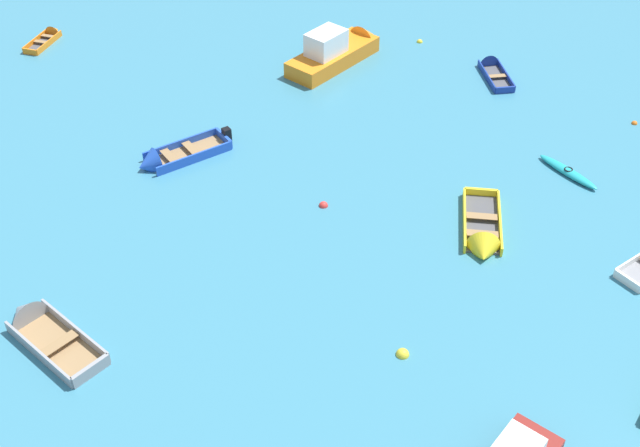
{
  "coord_description": "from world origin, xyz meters",
  "views": [
    {
      "loc": [
        0.69,
        -2.52,
        21.75
      ],
      "look_at": [
        0.0,
        24.0,
        0.15
      ],
      "focal_mm": 46.0,
      "sensor_mm": 36.0,
      "label": 1
    }
  ],
  "objects_px": {
    "motor_launch_orange_far_back": "(338,50)",
    "mooring_buoy_near_foreground": "(323,206)",
    "mooring_buoy_central": "(420,42)",
    "rowboat_deep_blue_foreground_center": "(491,68)",
    "rowboat_orange_outer_right": "(49,36)",
    "rowboat_blue_midfield_left": "(167,159)",
    "rowboat_yellow_outer_left": "(483,240)",
    "kayak_turquoise_center": "(568,172)",
    "rowboat_grey_cluster_outer": "(37,325)",
    "mooring_buoy_between_boats_left": "(634,124)",
    "mooring_buoy_trailing": "(402,355)"
  },
  "relations": [
    {
      "from": "rowboat_grey_cluster_outer",
      "to": "mooring_buoy_trailing",
      "type": "height_order",
      "value": "rowboat_grey_cluster_outer"
    },
    {
      "from": "rowboat_blue_midfield_left",
      "to": "motor_launch_orange_far_back",
      "type": "bearing_deg",
      "value": 52.28
    },
    {
      "from": "rowboat_deep_blue_foreground_center",
      "to": "rowboat_orange_outer_right",
      "type": "relative_size",
      "value": 1.18
    },
    {
      "from": "kayak_turquoise_center",
      "to": "mooring_buoy_near_foreground",
      "type": "xyz_separation_m",
      "value": [
        -11.03,
        -2.61,
        -0.15
      ]
    },
    {
      "from": "kayak_turquoise_center",
      "to": "rowboat_deep_blue_foreground_center",
      "type": "height_order",
      "value": "rowboat_deep_blue_foreground_center"
    },
    {
      "from": "kayak_turquoise_center",
      "to": "rowboat_deep_blue_foreground_center",
      "type": "bearing_deg",
      "value": 102.62
    },
    {
      "from": "rowboat_yellow_outer_left",
      "to": "mooring_buoy_central",
      "type": "xyz_separation_m",
      "value": [
        -1.32,
        17.93,
        -0.19
      ]
    },
    {
      "from": "rowboat_orange_outer_right",
      "to": "mooring_buoy_trailing",
      "type": "distance_m",
      "value": 30.69
    },
    {
      "from": "motor_launch_orange_far_back",
      "to": "kayak_turquoise_center",
      "type": "bearing_deg",
      "value": -45.04
    },
    {
      "from": "motor_launch_orange_far_back",
      "to": "rowboat_blue_midfield_left",
      "type": "distance_m",
      "value": 12.77
    },
    {
      "from": "rowboat_orange_outer_right",
      "to": "rowboat_blue_midfield_left",
      "type": "bearing_deg",
      "value": -53.98
    },
    {
      "from": "kayak_turquoise_center",
      "to": "rowboat_grey_cluster_outer",
      "type": "xyz_separation_m",
      "value": [
        -21.21,
        -10.2,
        0.07
      ]
    },
    {
      "from": "rowboat_blue_midfield_left",
      "to": "rowboat_deep_blue_foreground_center",
      "type": "relative_size",
      "value": 1.2
    },
    {
      "from": "mooring_buoy_near_foreground",
      "to": "mooring_buoy_central",
      "type": "bearing_deg",
      "value": 71.47
    },
    {
      "from": "rowboat_blue_midfield_left",
      "to": "mooring_buoy_near_foreground",
      "type": "distance_m",
      "value": 7.92
    },
    {
      "from": "rowboat_deep_blue_foreground_center",
      "to": "kayak_turquoise_center",
      "type": "bearing_deg",
      "value": -77.38
    },
    {
      "from": "rowboat_blue_midfield_left",
      "to": "rowboat_deep_blue_foreground_center",
      "type": "height_order",
      "value": "rowboat_blue_midfield_left"
    },
    {
      "from": "rowboat_blue_midfield_left",
      "to": "rowboat_yellow_outer_left",
      "type": "bearing_deg",
      "value": -21.41
    },
    {
      "from": "mooring_buoy_central",
      "to": "mooring_buoy_trailing",
      "type": "height_order",
      "value": "mooring_buoy_trailing"
    },
    {
      "from": "rowboat_yellow_outer_left",
      "to": "mooring_buoy_near_foreground",
      "type": "bearing_deg",
      "value": 160.09
    },
    {
      "from": "rowboat_deep_blue_foreground_center",
      "to": "mooring_buoy_near_foreground",
      "type": "bearing_deg",
      "value": -125.76
    },
    {
      "from": "mooring_buoy_trailing",
      "to": "rowboat_blue_midfield_left",
      "type": "bearing_deg",
      "value": 131.78
    },
    {
      "from": "kayak_turquoise_center",
      "to": "rowboat_grey_cluster_outer",
      "type": "height_order",
      "value": "rowboat_grey_cluster_outer"
    },
    {
      "from": "rowboat_grey_cluster_outer",
      "to": "rowboat_orange_outer_right",
      "type": "height_order",
      "value": "rowboat_grey_cluster_outer"
    },
    {
      "from": "rowboat_deep_blue_foreground_center",
      "to": "mooring_buoy_central",
      "type": "height_order",
      "value": "rowboat_deep_blue_foreground_center"
    },
    {
      "from": "rowboat_orange_outer_right",
      "to": "mooring_buoy_between_boats_left",
      "type": "xyz_separation_m",
      "value": [
        31.54,
        -8.41,
        -0.15
      ]
    },
    {
      "from": "kayak_turquoise_center",
      "to": "rowboat_yellow_outer_left",
      "type": "relative_size",
      "value": 0.63
    },
    {
      "from": "rowboat_blue_midfield_left",
      "to": "rowboat_orange_outer_right",
      "type": "xyz_separation_m",
      "value": [
        -9.0,
        12.38,
        -0.07
      ]
    },
    {
      "from": "kayak_turquoise_center",
      "to": "rowboat_blue_midfield_left",
      "type": "relative_size",
      "value": 0.66
    },
    {
      "from": "kayak_turquoise_center",
      "to": "rowboat_orange_outer_right",
      "type": "relative_size",
      "value": 0.93
    },
    {
      "from": "rowboat_orange_outer_right",
      "to": "mooring_buoy_between_boats_left",
      "type": "relative_size",
      "value": 10.6
    },
    {
      "from": "kayak_turquoise_center",
      "to": "rowboat_blue_midfield_left",
      "type": "height_order",
      "value": "rowboat_blue_midfield_left"
    },
    {
      "from": "kayak_turquoise_center",
      "to": "mooring_buoy_between_boats_left",
      "type": "relative_size",
      "value": 9.9
    },
    {
      "from": "rowboat_deep_blue_foreground_center",
      "to": "mooring_buoy_between_boats_left",
      "type": "distance_m",
      "value": 8.29
    },
    {
      "from": "kayak_turquoise_center",
      "to": "mooring_buoy_central",
      "type": "distance_m",
      "value": 14.2
    },
    {
      "from": "rowboat_blue_midfield_left",
      "to": "rowboat_deep_blue_foreground_center",
      "type": "distance_m",
      "value": 18.63
    },
    {
      "from": "kayak_turquoise_center",
      "to": "rowboat_grey_cluster_outer",
      "type": "distance_m",
      "value": 23.53
    },
    {
      "from": "kayak_turquoise_center",
      "to": "rowboat_blue_midfield_left",
      "type": "distance_m",
      "value": 18.34
    },
    {
      "from": "rowboat_orange_outer_right",
      "to": "mooring_buoy_central",
      "type": "height_order",
      "value": "rowboat_orange_outer_right"
    },
    {
      "from": "rowboat_orange_outer_right",
      "to": "mooring_buoy_between_boats_left",
      "type": "bearing_deg",
      "value": -14.93
    },
    {
      "from": "motor_launch_orange_far_back",
      "to": "rowboat_yellow_outer_left",
      "type": "distance_m",
      "value": 16.66
    },
    {
      "from": "mooring_buoy_trailing",
      "to": "mooring_buoy_between_boats_left",
      "type": "xyz_separation_m",
      "value": [
        12.27,
        15.47,
        0.0
      ]
    },
    {
      "from": "rowboat_grey_cluster_outer",
      "to": "rowboat_deep_blue_foreground_center",
      "type": "distance_m",
      "value": 27.54
    },
    {
      "from": "motor_launch_orange_far_back",
      "to": "mooring_buoy_central",
      "type": "distance_m",
      "value": 5.33
    },
    {
      "from": "kayak_turquoise_center",
      "to": "rowboat_yellow_outer_left",
      "type": "distance_m",
      "value": 6.71
    },
    {
      "from": "kayak_turquoise_center",
      "to": "rowboat_grey_cluster_outer",
      "type": "relative_size",
      "value": 0.66
    },
    {
      "from": "rowboat_deep_blue_foreground_center",
      "to": "motor_launch_orange_far_back",
      "type": "bearing_deg",
      "value": 174.21
    },
    {
      "from": "motor_launch_orange_far_back",
      "to": "mooring_buoy_trailing",
      "type": "distance_m",
      "value": 21.75
    },
    {
      "from": "motor_launch_orange_far_back",
      "to": "mooring_buoy_near_foreground",
      "type": "distance_m",
      "value": 13.18
    },
    {
      "from": "motor_launch_orange_far_back",
      "to": "mooring_buoy_trailing",
      "type": "xyz_separation_m",
      "value": [
        2.47,
        -21.6,
        -0.69
      ]
    }
  ]
}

